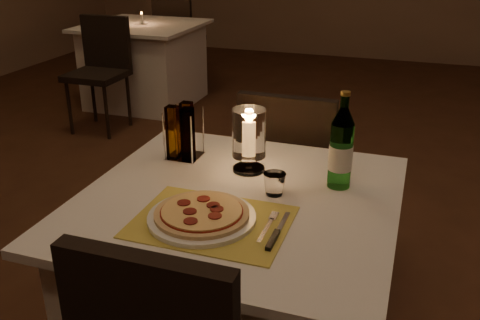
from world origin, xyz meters
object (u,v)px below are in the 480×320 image
(chair_far, at_px, (290,165))
(pizza, at_px, (202,213))
(hurricane_candle, at_px, (249,135))
(tumbler, at_px, (274,184))
(plate, at_px, (202,217))
(neighbor_table_left, at_px, (145,64))
(water_bottle, at_px, (341,150))
(main_table, at_px, (238,290))

(chair_far, relative_size, pizza, 3.21)
(hurricane_candle, bearing_deg, pizza, -92.90)
(tumbler, bearing_deg, plate, -123.40)
(tumbler, bearing_deg, hurricane_candle, 132.03)
(hurricane_candle, height_order, neighbor_table_left, hurricane_candle)
(chair_far, height_order, tumbler, chair_far)
(chair_far, bearing_deg, pizza, -93.20)
(water_bottle, bearing_deg, plate, -133.32)
(main_table, distance_m, pizza, 0.44)
(tumbler, height_order, water_bottle, water_bottle)
(water_bottle, distance_m, neighbor_table_left, 3.58)
(pizza, xyz_separation_m, hurricane_candle, (0.02, 0.39, 0.11))
(main_table, xyz_separation_m, plate, (-0.05, -0.18, 0.38))
(chair_far, distance_m, hurricane_candle, 0.60)
(plate, xyz_separation_m, neighbor_table_left, (-1.88, 3.12, -0.38))
(plate, bearing_deg, neighbor_table_left, 121.13)
(plate, relative_size, water_bottle, 0.98)
(pizza, relative_size, tumbler, 3.83)
(pizza, relative_size, hurricane_candle, 1.23)
(tumbler, distance_m, neighbor_table_left, 3.55)
(pizza, bearing_deg, plate, -94.94)
(chair_far, bearing_deg, neighbor_table_left, 131.00)
(pizza, bearing_deg, main_table, 74.47)
(pizza, height_order, hurricane_candle, hurricane_candle)
(pizza, bearing_deg, water_bottle, 46.68)
(hurricane_candle, distance_m, neighbor_table_left, 3.37)
(water_bottle, height_order, neighbor_table_left, water_bottle)
(pizza, height_order, water_bottle, water_bottle)
(plate, xyz_separation_m, pizza, (0.00, 0.00, 0.02))
(plate, relative_size, neighbor_table_left, 0.32)
(pizza, xyz_separation_m, water_bottle, (0.34, 0.36, 0.10))
(pizza, bearing_deg, tumbler, 56.60)
(tumbler, distance_m, hurricane_candle, 0.22)
(plate, bearing_deg, water_bottle, 46.68)
(main_table, bearing_deg, plate, -105.52)
(plate, bearing_deg, main_table, 74.48)
(water_bottle, relative_size, hurricane_candle, 1.44)
(chair_far, relative_size, plate, 2.81)
(water_bottle, bearing_deg, hurricane_candle, 175.81)
(main_table, bearing_deg, hurricane_candle, 98.44)
(chair_far, xyz_separation_m, neighbor_table_left, (-1.93, 2.22, -0.18))
(pizza, distance_m, hurricane_candle, 0.40)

